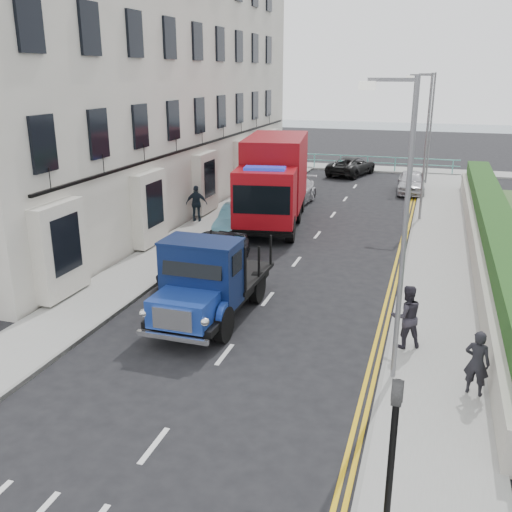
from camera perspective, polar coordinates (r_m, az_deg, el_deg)
name	(u,v)px	position (r m, az deg, el deg)	size (l,w,h in m)	color
ground	(248,324)	(16.85, -0.76, -6.79)	(120.00, 120.00, 0.00)	black
pavement_west	(203,230)	(26.51, -5.37, 2.59)	(2.40, 38.00, 0.12)	gray
pavement_east	(440,251)	(24.55, 17.88, 0.52)	(2.60, 38.00, 0.12)	gray
promenade	(368,169)	(44.34, 11.17, 8.58)	(30.00, 2.50, 0.12)	gray
sea_plane	(398,131)	(75.01, 14.05, 12.08)	(120.00, 120.00, 0.00)	slate
terrace_west	(151,69)	(31.00, -10.44, 17.91)	(6.31, 30.20, 14.25)	silver
garden_east	(492,235)	(24.44, 22.54, 1.98)	(1.45, 28.00, 1.75)	#B2AD9E
seafront_railing	(367,163)	(43.48, 11.08, 9.10)	(13.00, 0.08, 1.11)	#59B2A5
lamp_near	(400,218)	(12.91, 14.21, 3.69)	(1.23, 0.18, 7.00)	slate
lamp_mid	(424,139)	(28.69, 16.44, 11.15)	(1.23, 0.18, 7.00)	slate
lamp_far	(429,122)	(38.65, 16.92, 12.70)	(1.23, 0.18, 7.00)	slate
traffic_signal	(393,446)	(8.62, 13.50, -17.97)	(0.16, 0.20, 3.10)	black
bedford_lorry	(204,286)	(16.47, -5.18, -3.02)	(2.25, 5.46, 2.56)	black
red_lorry	(274,179)	(27.41, 1.78, 7.72)	(3.81, 8.13, 4.10)	black
parked_car_front	(206,255)	(20.62, -5.05, 0.10)	(1.78, 4.43, 1.51)	black
parked_car_mid	(237,219)	(26.03, -1.93, 3.69)	(1.34, 3.85, 1.27)	#559DB7
parked_car_rear	(292,193)	(31.64, 3.60, 6.35)	(1.95, 4.79, 1.39)	#B5B4B9
seafront_car_left	(351,166)	(41.51, 9.52, 8.87)	(2.16, 4.68, 1.30)	black
seafront_car_right	(411,182)	(36.02, 15.24, 7.15)	(1.59, 3.95, 1.35)	silver
pedestrian_east_near	(477,363)	(13.80, 21.22, -9.91)	(0.56, 0.37, 1.54)	black
pedestrian_east_far	(406,316)	(15.45, 14.79, -5.85)	(0.83, 0.65, 1.71)	#2A2730
pedestrian_west_near	(197,204)	(27.70, -5.96, 5.24)	(1.02, 0.43, 1.75)	#19232D
pedestrian_west_far	(243,196)	(29.68, -1.34, 6.03)	(0.77, 0.50, 1.58)	#382F28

